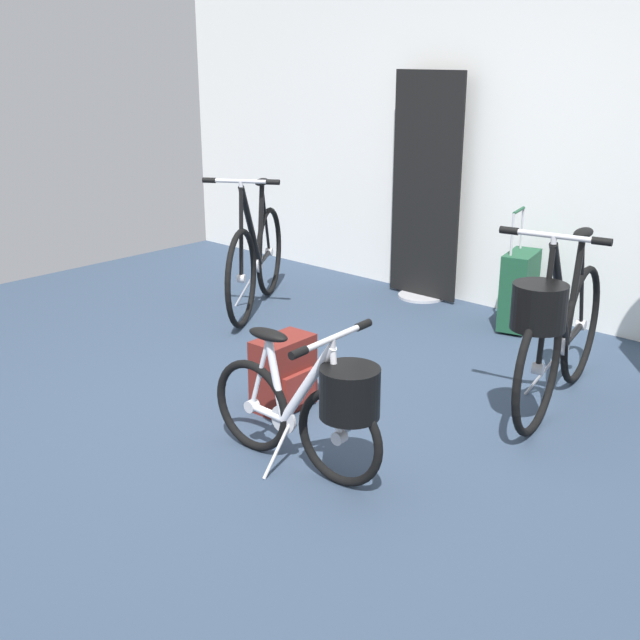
{
  "coord_description": "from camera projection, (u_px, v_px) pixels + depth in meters",
  "views": [
    {
      "loc": [
        2.69,
        -2.53,
        1.81
      ],
      "look_at": [
        0.16,
        0.24,
        0.55
      ],
      "focal_mm": 44.82,
      "sensor_mm": 36.0,
      "label": 1
    }
  ],
  "objects": [
    {
      "name": "display_bike_left",
      "position": [
        256.0,
        259.0,
        5.82
      ],
      "size": [
        0.82,
        1.27,
        1.02
      ],
      "color": "black",
      "rests_on": "ground_plane"
    },
    {
      "name": "back_wall",
      "position": [
        538.0,
        93.0,
        5.39
      ],
      "size": [
        7.04,
        0.1,
        3.1
      ],
      "primitive_type": "cube",
      "color": "white",
      "rests_on": "ground_plane"
    },
    {
      "name": "display_bike_right",
      "position": [
        557.0,
        330.0,
        4.09
      ],
      "size": [
        0.53,
        1.45,
        1.01
      ],
      "color": "black",
      "rests_on": "ground_plane"
    },
    {
      "name": "ground_plane",
      "position": [
        265.0,
        427.0,
        4.07
      ],
      "size": [
        7.04,
        7.04,
        0.0
      ],
      "primitive_type": "plane",
      "color": "#2D3D51"
    },
    {
      "name": "rolling_suitcase",
      "position": [
        519.0,
        289.0,
        5.42
      ],
      "size": [
        0.26,
        0.39,
        0.83
      ],
      "color": "#19472D",
      "rests_on": "ground_plane"
    },
    {
      "name": "folding_bike_foreground",
      "position": [
        316.0,
        404.0,
        3.5
      ],
      "size": [
        0.98,
        0.53,
        0.7
      ],
      "color": "black",
      "rests_on": "ground_plane"
    },
    {
      "name": "backpack_on_floor",
      "position": [
        284.0,
        374.0,
        4.24
      ],
      "size": [
        0.24,
        0.34,
        0.39
      ],
      "color": "maroon",
      "rests_on": "ground_plane"
    },
    {
      "name": "floor_banner_stand",
      "position": [
        425.0,
        200.0,
        5.98
      ],
      "size": [
        0.6,
        0.36,
        1.7
      ],
      "color": "#B7B7BC",
      "rests_on": "ground_plane"
    }
  ]
}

